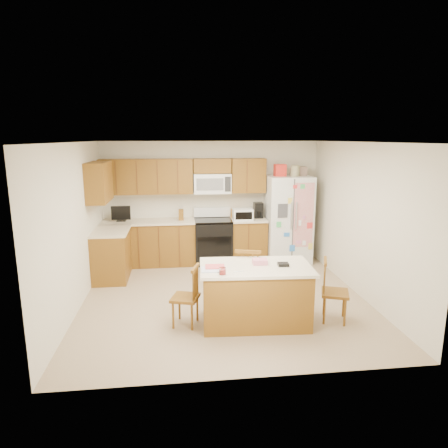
{
  "coord_description": "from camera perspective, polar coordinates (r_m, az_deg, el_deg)",
  "views": [
    {
      "loc": [
        -0.72,
        -6.08,
        2.56
      ],
      "look_at": [
        0.04,
        0.35,
        1.16
      ],
      "focal_mm": 32.0,
      "sensor_mm": 36.0,
      "label": 1
    }
  ],
  "objects": [
    {
      "name": "room_shell",
      "position": [
        6.23,
        -0.01,
        1.82
      ],
      "size": [
        4.6,
        4.6,
        2.52
      ],
      "color": "beige",
      "rests_on": "ground"
    },
    {
      "name": "windsor_chair_left",
      "position": [
        5.63,
        -5.35,
        -10.38
      ],
      "size": [
        0.45,
        0.46,
        0.86
      ],
      "color": "brown",
      "rests_on": "ground"
    },
    {
      "name": "stove",
      "position": [
        8.32,
        -1.58,
        -2.34
      ],
      "size": [
        0.76,
        0.65,
        1.13
      ],
      "color": "black",
      "rests_on": "ground"
    },
    {
      "name": "windsor_chair_right",
      "position": [
        5.93,
        15.35,
        -9.37
      ],
      "size": [
        0.48,
        0.49,
        0.9
      ],
      "color": "brown",
      "rests_on": "ground"
    },
    {
      "name": "island",
      "position": [
        5.68,
        4.48,
        -9.94
      ],
      "size": [
        1.58,
        0.98,
        0.93
      ],
      "color": "brown",
      "rests_on": "ground"
    },
    {
      "name": "cabinetry",
      "position": [
        8.05,
        -8.48,
        0.26
      ],
      "size": [
        3.36,
        1.56,
        2.15
      ],
      "color": "brown",
      "rests_on": "ground"
    },
    {
      "name": "refrigerator",
      "position": [
        8.44,
        9.12,
        0.84
      ],
      "size": [
        0.9,
        0.79,
        2.04
      ],
      "color": "white",
      "rests_on": "ground"
    },
    {
      "name": "ground",
      "position": [
        6.64,
        -0.01,
        -10.5
      ],
      "size": [
        4.5,
        4.5,
        0.0
      ],
      "primitive_type": "plane",
      "color": "#8F7859",
      "rests_on": "ground"
    },
    {
      "name": "windsor_chair_back",
      "position": [
        6.2,
        3.55,
        -7.8
      ],
      "size": [
        0.5,
        0.48,
        0.94
      ],
      "color": "brown",
      "rests_on": "ground"
    }
  ]
}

